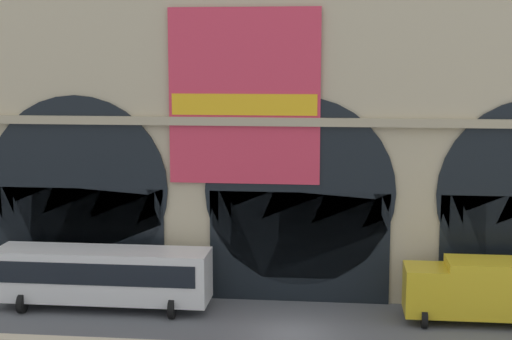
% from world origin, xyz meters
% --- Properties ---
extents(ground_plane, '(200.00, 200.00, 0.00)m').
position_xyz_m(ground_plane, '(0.00, 0.00, 0.00)').
color(ground_plane, '#54565B').
extents(station_building, '(50.10, 5.85, 21.48)m').
position_xyz_m(station_building, '(0.02, 7.72, 10.48)').
color(station_building, '#BCAD8C').
rests_on(station_building, ground).
extents(bus_midwest, '(11.00, 3.25, 3.10)m').
position_xyz_m(bus_midwest, '(-9.91, 2.61, 1.78)').
color(bus_midwest, white).
rests_on(bus_midwest, ground).
extents(box_truck_mideast, '(7.50, 2.91, 3.12)m').
position_xyz_m(box_truck_mideast, '(9.14, 2.53, 1.70)').
color(box_truck_mideast, gold).
rests_on(box_truck_mideast, ground).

